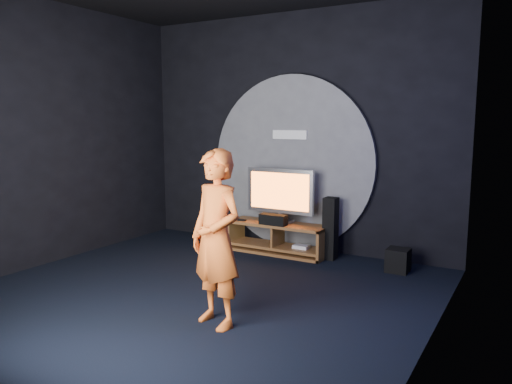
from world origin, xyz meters
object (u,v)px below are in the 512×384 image
tower_speaker_left (211,215)px  player (216,239)px  subwoofer (398,260)px  tv (280,193)px  media_console (278,240)px  tower_speaker_right (330,228)px

tower_speaker_left → player: bearing=-54.0°
subwoofer → player: 2.84m
tv → tower_speaker_left: size_ratio=1.20×
media_console → player: player is taller
tower_speaker_left → subwoofer: 3.01m
media_console → tower_speaker_left: (-1.24, 0.06, 0.24)m
tower_speaker_right → subwoofer: size_ratio=2.87×
subwoofer → player: player is taller
tower_speaker_left → player: player is taller
tower_speaker_right → player: size_ratio=0.52×
media_console → tv: 0.69m
tv → tower_speaker_right: (0.78, 0.02, -0.44)m
tower_speaker_left → media_console: bearing=-2.9°
tower_speaker_right → subwoofer: 1.03m
tower_speaker_right → subwoofer: bearing=-7.3°
tower_speaker_right → subwoofer: (0.98, -0.13, -0.29)m
media_console → subwoofer: media_console is taller
tower_speaker_left → tower_speaker_right: 2.01m
media_console → tv: bearing=95.8°
tower_speaker_right → tv: bearing=-178.3°
tower_speaker_left → tower_speaker_right: (2.01, 0.03, 0.00)m
media_console → tower_speaker_left: 1.27m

